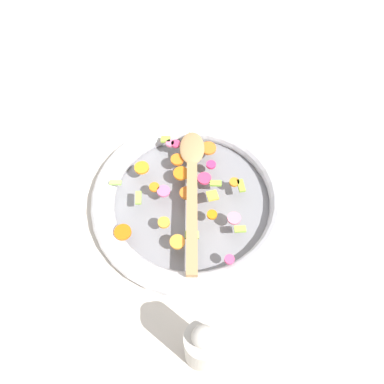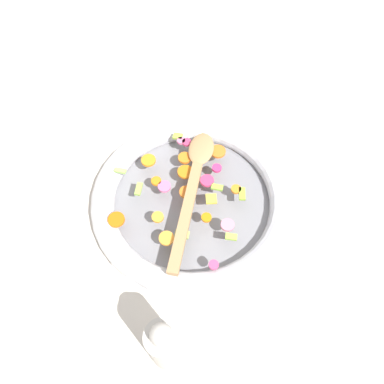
{
  "view_description": "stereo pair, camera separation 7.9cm",
  "coord_description": "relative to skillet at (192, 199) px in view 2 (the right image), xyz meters",
  "views": [
    {
      "loc": [
        0.15,
        0.38,
        0.73
      ],
      "look_at": [
        0.0,
        0.0,
        0.05
      ],
      "focal_mm": 35.0,
      "sensor_mm": 36.0,
      "label": 1
    },
    {
      "loc": [
        0.08,
        0.41,
        0.73
      ],
      "look_at": [
        0.0,
        0.0,
        0.05
      ],
      "focal_mm": 35.0,
      "sensor_mm": 36.0,
      "label": 2
    }
  ],
  "objects": [
    {
      "name": "ground_plane",
      "position": [
        0.0,
        0.0,
        -0.02
      ],
      "size": [
        4.0,
        4.0,
        0.0
      ],
      "primitive_type": "plane",
      "color": "beige"
    },
    {
      "name": "skillet",
      "position": [
        0.0,
        0.0,
        0.0
      ],
      "size": [
        0.44,
        0.44,
        0.05
      ],
      "color": "slate",
      "rests_on": "ground_plane"
    },
    {
      "name": "chopped_vegetables",
      "position": [
        0.01,
        -0.02,
        0.03
      ],
      "size": [
        0.3,
        0.35,
        0.01
      ],
      "color": "orange",
      "rests_on": "skillet"
    },
    {
      "name": "wooden_spoon",
      "position": [
        -0.01,
        -0.02,
        0.04
      ],
      "size": [
        0.16,
        0.33,
        0.01
      ],
      "color": "#A87F51",
      "rests_on": "chopped_vegetables"
    },
    {
      "name": "pepper_mill",
      "position": [
        0.1,
        0.3,
        0.06
      ],
      "size": [
        0.06,
        0.06,
        0.18
      ],
      "color": "#B2ADA3",
      "rests_on": "ground_plane"
    }
  ]
}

